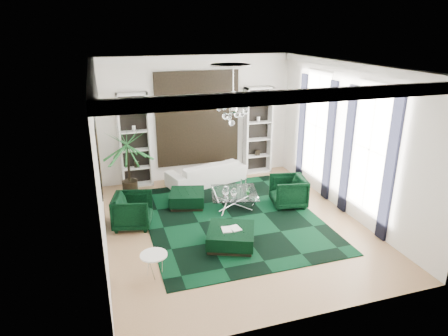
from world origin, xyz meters
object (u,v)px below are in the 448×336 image
object	(u,v)px
coffee_table	(234,200)
sofa	(206,172)
ottoman_side	(187,199)
side_table	(154,266)
armchair_left	(133,211)
ottoman_front	(231,237)
armchair_right	(288,191)
palm	(127,154)

from	to	relation	value
coffee_table	sofa	bearing A→B (deg)	97.98
coffee_table	ottoman_side	xyz separation A→B (m)	(-1.18, 0.45, -0.01)
coffee_table	side_table	size ratio (longest dim) A/B	2.31
armchair_left	coffee_table	size ratio (longest dim) A/B	0.75
sofa	ottoman_side	xyz separation A→B (m)	(-0.92, -1.42, -0.15)
coffee_table	ottoman_front	size ratio (longest dim) A/B	1.20
sofa	coffee_table	world-z (taller)	sofa
sofa	armchair_right	xyz separation A→B (m)	(1.67, -2.23, 0.06)
palm	ottoman_front	bearing A→B (deg)	-62.90
sofa	armchair_right	distance (m)	2.79
sofa	coffee_table	bearing A→B (deg)	82.72
ottoman_side	sofa	bearing A→B (deg)	57.06
ottoman_side	side_table	distance (m)	3.29
ottoman_side	ottoman_front	world-z (taller)	same
palm	armchair_left	bearing A→B (deg)	-93.10
palm	armchair_right	bearing A→B (deg)	-27.81
armchair_right	side_table	world-z (taller)	armchair_right
coffee_table	ottoman_front	distance (m)	2.01
ottoman_side	palm	distance (m)	2.14
sofa	armchair_left	distance (m)	3.25
side_table	coffee_table	bearing A→B (deg)	45.65
armchair_left	palm	distance (m)	2.19
armchair_right	coffee_table	world-z (taller)	armchair_right
sofa	side_table	bearing A→B (deg)	47.92
sofa	side_table	xyz separation A→B (m)	(-2.24, -4.43, -0.10)
ottoman_front	palm	xyz separation A→B (m)	(-1.85, 3.61, 1.00)
coffee_table	ottoman_front	xyz separation A→B (m)	(-0.72, -1.88, -0.01)
armchair_left	armchair_right	size ratio (longest dim) A/B	1.00
coffee_table	ottoman_front	world-z (taller)	coffee_table
sofa	armchair_right	size ratio (longest dim) A/B	2.68
armchair_right	ottoman_side	distance (m)	2.72
coffee_table	ottoman_side	world-z (taller)	coffee_table
coffee_table	palm	distance (m)	3.26
sofa	armchair_right	world-z (taller)	armchair_right
sofa	palm	size ratio (longest dim) A/B	1.00
sofa	palm	bearing A→B (deg)	-11.94
armchair_left	coffee_table	world-z (taller)	armchair_left
side_table	ottoman_front	bearing A→B (deg)	21.05
armchair_left	palm	size ratio (longest dim) A/B	0.37
side_table	armchair_right	bearing A→B (deg)	29.39
armchair_right	coffee_table	distance (m)	1.46
ottoman_front	armchair_right	bearing A→B (deg)	35.46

